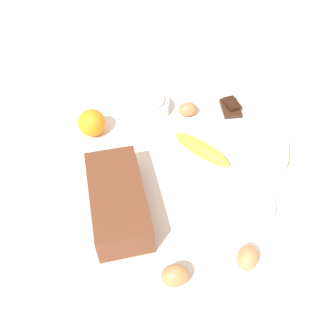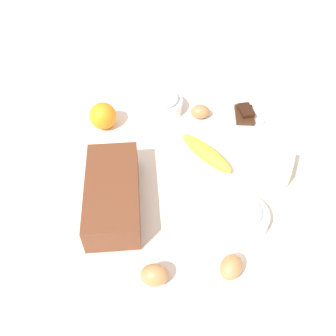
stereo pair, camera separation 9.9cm
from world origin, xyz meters
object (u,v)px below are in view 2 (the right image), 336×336
Objects in this scene: loaf_pan at (113,193)px; orange_fruit at (103,116)px; egg_beside_bowl at (155,275)px; egg_loose at (231,267)px; banana at (206,153)px; butter_block at (279,166)px; chocolate_plate at (244,116)px; egg_near_butter at (200,112)px; flour_bowl at (163,103)px; sugar_bowl at (241,215)px.

orange_fruit is (0.29, 0.08, -0.00)m from loaf_pan.
egg_loose is at bearing -80.40° from egg_beside_bowl.
banana is 2.11× the size of butter_block.
chocolate_plate is (0.53, -0.07, -0.01)m from egg_loose.
egg_loose reaches higher than banana.
egg_near_butter is at bearing -10.13° from egg_beside_bowl.
flour_bowl is at bearing 33.76° from banana.
loaf_pan is 2.18× the size of sugar_bowl.
orange_fruit is at bearing 37.58° from egg_loose.
loaf_pan is at bearing 148.09° from egg_near_butter.
egg_near_butter is 0.97× the size of egg_beside_bowl.
butter_block is 0.69× the size of chocolate_plate.
chocolate_plate is at bearing -6.02° from sugar_bowl.
egg_beside_bowl is 0.48× the size of chocolate_plate.
flour_bowl is 0.24m from banana.
loaf_pan reaches higher than chocolate_plate.
egg_near_butter is at bearing 42.85° from butter_block.
egg_beside_bowl is at bearing 163.03° from banana.
flour_bowl is at bearing 52.57° from butter_block.
egg_loose is 0.48× the size of chocolate_plate.
butter_block is 0.33m from egg_loose.
banana is at bearing 75.47° from butter_block.
flour_bowl is 0.12m from egg_near_butter.
loaf_pan reaches higher than egg_beside_bowl.
egg_beside_bowl is (-0.50, -0.20, -0.02)m from orange_fruit.
orange_fruit is 0.63× the size of chocolate_plate.
orange_fruit reaches higher than egg_beside_bowl.
loaf_pan is 0.51m from chocolate_plate.
egg_beside_bowl is at bearing -157.09° from loaf_pan.
egg_beside_bowl is (-0.20, -0.12, -0.02)m from loaf_pan.
flour_bowl reaches higher than sugar_bowl.
sugar_bowl is at bearing -104.79° from loaf_pan.
flour_bowl is 0.58m from egg_beside_bowl.
loaf_pan is 4.90× the size of egg_near_butter.
egg_near_butter is 0.46× the size of chocolate_plate.
egg_beside_bowl is at bearing 169.87° from egg_near_butter.
banana is 0.40m from egg_beside_bowl.
banana is at bearing -174.82° from egg_near_butter.
orange_fruit is at bearing 6.64° from loaf_pan.
loaf_pan is 0.39m from flour_bowl.
egg_loose is 0.53m from chocolate_plate.
egg_loose is (-0.35, -0.05, 0.00)m from banana.
flour_bowl is at bearing 18.50° from egg_loose.
egg_near_butter reaches higher than banana.
banana is (0.21, 0.08, -0.01)m from sugar_bowl.
sugar_bowl is 2.18× the size of egg_beside_bowl.
egg_beside_bowl reaches higher than egg_loose.
chocolate_plate is (-0.02, -0.26, -0.02)m from flour_bowl.
orange_fruit is at bearing 115.57° from flour_bowl.
egg_loose is at bearing -172.91° from egg_near_butter.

